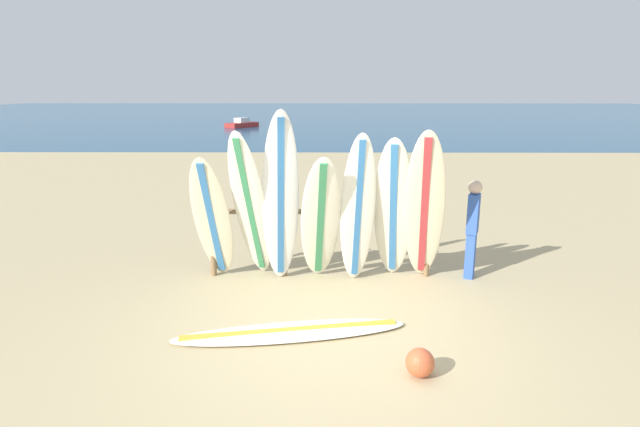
# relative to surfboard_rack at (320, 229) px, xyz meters

# --- Properties ---
(ground_plane) EXTENTS (120.00, 120.00, 0.00)m
(ground_plane) POSITION_rel_surfboard_rack_xyz_m (0.14, -2.24, -0.75)
(ground_plane) COLOR tan
(ocean_water) EXTENTS (120.00, 80.00, 0.01)m
(ocean_water) POSITION_rel_surfboard_rack_xyz_m (0.14, 55.76, -0.75)
(ocean_water) COLOR navy
(ocean_water) RESTS_ON ground
(surfboard_rack) EXTENTS (3.42, 0.09, 1.18)m
(surfboard_rack) POSITION_rel_surfboard_rack_xyz_m (0.00, 0.00, 0.00)
(surfboard_rack) COLOR olive
(surfboard_rack) RESTS_ON ground
(surfboard_leaning_far_left) EXTENTS (0.66, 0.90, 1.96)m
(surfboard_leaning_far_left) POSITION_rel_surfboard_rack_xyz_m (-1.58, -0.29, 0.23)
(surfboard_leaning_far_left) COLOR beige
(surfboard_leaning_far_left) RESTS_ON ground
(surfboard_leaning_left) EXTENTS (0.68, 1.19, 2.33)m
(surfboard_leaning_left) POSITION_rel_surfboard_rack_xyz_m (-1.00, -0.34, 0.42)
(surfboard_leaning_left) COLOR white
(surfboard_leaning_left) RESTS_ON ground
(surfboard_leaning_center_left) EXTENTS (0.64, 0.79, 2.60)m
(surfboard_leaning_center_left) POSITION_rel_surfboard_rack_xyz_m (-0.56, -0.39, 0.55)
(surfboard_leaning_center_left) COLOR white
(surfboard_leaning_center_left) RESTS_ON ground
(surfboard_leaning_center) EXTENTS (0.67, 1.05, 1.99)m
(surfboard_leaning_center) POSITION_rel_surfboard_rack_xyz_m (0.01, -0.40, 0.25)
(surfboard_leaning_center) COLOR white
(surfboard_leaning_center) RESTS_ON ground
(surfboard_leaning_center_right) EXTENTS (0.57, 0.66, 2.29)m
(surfboard_leaning_center_right) POSITION_rel_surfboard_rack_xyz_m (0.55, -0.38, 0.39)
(surfboard_leaning_center_right) COLOR white
(surfboard_leaning_center_right) RESTS_ON ground
(surfboard_leaning_right) EXTENTS (0.71, 0.99, 2.23)m
(surfboard_leaning_right) POSITION_rel_surfboard_rack_xyz_m (1.08, -0.28, 0.36)
(surfboard_leaning_right) COLOR silver
(surfboard_leaning_right) RESTS_ON ground
(surfboard_leaning_far_right) EXTENTS (0.77, 1.16, 2.35)m
(surfboard_leaning_far_right) POSITION_rel_surfboard_rack_xyz_m (1.50, -0.42, 0.42)
(surfboard_leaning_far_right) COLOR beige
(surfboard_leaning_far_right) RESTS_ON ground
(surfboard_lying_on_sand) EXTENTS (2.85, 1.02, 0.08)m
(surfboard_lying_on_sand) POSITION_rel_surfboard_rack_xyz_m (-0.33, -1.96, -0.72)
(surfboard_lying_on_sand) COLOR white
(surfboard_lying_on_sand) RESTS_ON ground
(beachgoer_standing) EXTENTS (0.24, 0.29, 1.53)m
(beachgoer_standing) POSITION_rel_surfboard_rack_xyz_m (2.31, -0.06, 0.09)
(beachgoer_standing) COLOR #3359B2
(beachgoer_standing) RESTS_ON ground
(small_boat_offshore) EXTENTS (2.38, 2.78, 0.71)m
(small_boat_offshore) POSITION_rel_surfboard_rack_xyz_m (-6.21, 31.32, -0.49)
(small_boat_offshore) COLOR #B22D28
(small_boat_offshore) RESTS_ON ocean_water
(beach_ball) EXTENTS (0.30, 0.30, 0.30)m
(beach_ball) POSITION_rel_surfboard_rack_xyz_m (1.04, -2.84, -0.60)
(beach_ball) COLOR #CC5933
(beach_ball) RESTS_ON ground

